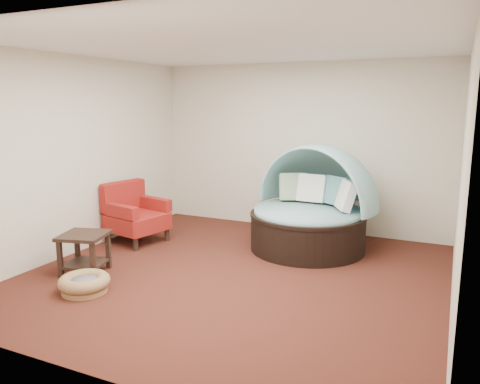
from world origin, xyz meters
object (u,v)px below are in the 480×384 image
at_px(canopy_daybed, 312,201).
at_px(pet_basket, 84,283).
at_px(red_armchair, 135,215).
at_px(side_table, 84,248).

distance_m(canopy_daybed, pet_basket, 3.37).
height_order(canopy_daybed, pet_basket, canopy_daybed).
relative_size(canopy_daybed, red_armchair, 2.28).
distance_m(pet_basket, red_armchair, 2.05).
bearing_deg(canopy_daybed, side_table, -118.70).
bearing_deg(canopy_daybed, red_armchair, -145.11).
bearing_deg(pet_basket, canopy_daybed, 55.32).
bearing_deg(pet_basket, side_table, 131.85).
xyz_separation_m(canopy_daybed, red_armchair, (-2.60, -0.83, -0.29)).
relative_size(pet_basket, side_table, 0.89).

